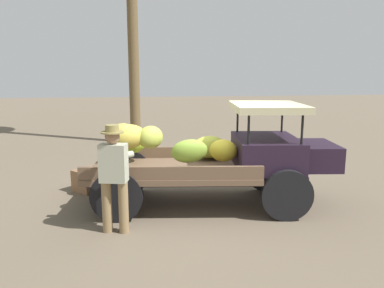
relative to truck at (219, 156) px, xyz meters
name	(u,v)px	position (x,y,z in m)	size (l,w,h in m)	color
ground_plane	(211,201)	(-0.11, 0.20, -0.92)	(60.00, 60.00, 0.00)	brown
truck	(219,156)	(0.00, 0.00, 0.00)	(4.58, 2.15, 1.87)	black
farmer	(114,172)	(-1.82, -1.00, 0.03)	(0.53, 0.49, 1.67)	#8E744D
wooden_crate	(89,180)	(-2.50, 1.17, -0.69)	(0.53, 0.49, 0.45)	#896141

